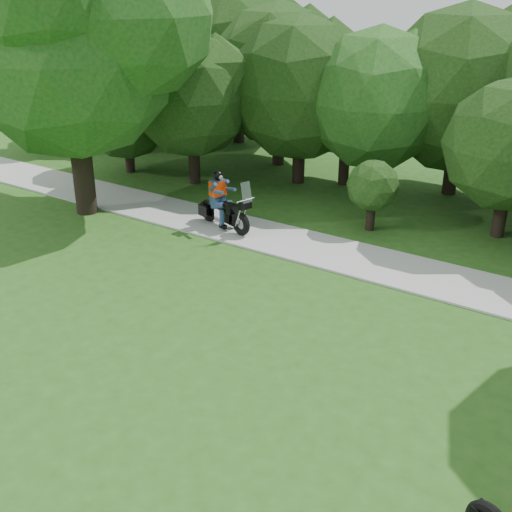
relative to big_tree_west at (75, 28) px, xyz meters
The scene contains 4 objects.
ground 13.82m from the big_tree_west, 33.03° to the right, with size 100.00×100.00×0.00m, color #265317.
walkway 12.05m from the big_tree_west, ahead, with size 60.00×2.20×0.06m, color #A5A5A0.
big_tree_west is the anchor object (origin of this frame).
touring_motorcycle 6.92m from the big_tree_west, 11.91° to the left, with size 2.29×1.10×1.77m.
Camera 1 is at (5.40, -6.96, 7.28)m, focal length 45.00 mm.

